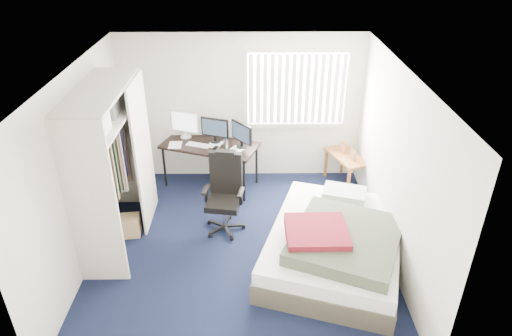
{
  "coord_description": "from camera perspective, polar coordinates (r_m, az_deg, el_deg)",
  "views": [
    {
      "loc": [
        0.16,
        -5.04,
        4.06
      ],
      "look_at": [
        0.22,
        0.4,
        1.05
      ],
      "focal_mm": 32.0,
      "sensor_mm": 36.0,
      "label": 1
    }
  ],
  "objects": [
    {
      "name": "ground",
      "position": [
        6.47,
        -1.94,
        -9.91
      ],
      "size": [
        4.2,
        4.2,
        0.0
      ],
      "primitive_type": "plane",
      "color": "black",
      "rests_on": "ground"
    },
    {
      "name": "bed",
      "position": [
        6.14,
        9.88,
        -9.29
      ],
      "size": [
        2.24,
        2.6,
        0.72
      ],
      "color": "#443D31",
      "rests_on": "ground"
    },
    {
      "name": "room_shell",
      "position": [
        5.65,
        -2.2,
        2.11
      ],
      "size": [
        4.2,
        4.2,
        4.2
      ],
      "color": "silver",
      "rests_on": "ground"
    },
    {
      "name": "desk",
      "position": [
        7.56,
        -5.73,
        3.22
      ],
      "size": [
        1.7,
        1.21,
        1.22
      ],
      "color": "black",
      "rests_on": "ground"
    },
    {
      "name": "nightstand",
      "position": [
        7.78,
        11.23,
        1.11
      ],
      "size": [
        0.67,
        0.91,
        0.74
      ],
      "color": "brown",
      "rests_on": "ground"
    },
    {
      "name": "pine_box",
      "position": [
        6.89,
        -15.87,
        -6.96
      ],
      "size": [
        0.41,
        0.33,
        0.28
      ],
      "primitive_type": "cube",
      "rotation": [
        0.0,
        0.0,
        0.13
      ],
      "color": "tan",
      "rests_on": "ground"
    },
    {
      "name": "window_assembly",
      "position": [
        7.53,
        5.11,
        9.79
      ],
      "size": [
        1.72,
        0.09,
        1.32
      ],
      "color": "white",
      "rests_on": "ground"
    },
    {
      "name": "closet",
      "position": [
        6.23,
        -17.68,
        1.75
      ],
      "size": [
        0.64,
        1.84,
        2.22
      ],
      "color": "beige",
      "rests_on": "ground"
    },
    {
      "name": "office_chair",
      "position": [
        6.62,
        -3.9,
        -4.05
      ],
      "size": [
        0.64,
        0.64,
        1.19
      ],
      "color": "black",
      "rests_on": "ground"
    },
    {
      "name": "footstool",
      "position": [
        7.91,
        -4.29,
        -0.32
      ],
      "size": [
        0.39,
        0.35,
        0.26
      ],
      "color": "white",
      "rests_on": "ground"
    }
  ]
}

